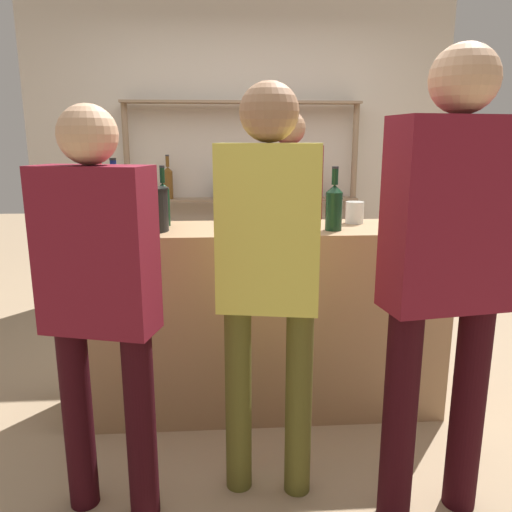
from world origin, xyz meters
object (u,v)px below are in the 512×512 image
counter_bottle_1 (101,207)px  counter_bottle_3 (163,203)px  counter_bottle_0 (115,199)px  customer_left (99,288)px  counter_bottle_2 (334,206)px  customer_right (448,258)px  cork_jar (354,213)px  customer_center (269,262)px  server_behind_counter (288,216)px  wine_glass (264,207)px  ice_bucket (148,209)px

counter_bottle_1 → counter_bottle_3: (0.29, 0.19, -0.01)m
counter_bottle_3 → counter_bottle_0: bearing=176.7°
customer_left → counter_bottle_1: bearing=26.5°
counter_bottle_2 → customer_left: bearing=-146.4°
counter_bottle_1 → customer_right: customer_right is taller
cork_jar → customer_center: size_ratio=0.07×
server_behind_counter → counter_bottle_1: bearing=-48.0°
customer_left → customer_center: bearing=-67.8°
counter_bottle_2 → wine_glass: counter_bottle_2 is taller
counter_bottle_2 → wine_glass: size_ratio=2.22×
wine_glass → customer_center: 0.74m
wine_glass → server_behind_counter: size_ratio=0.09×
counter_bottle_1 → counter_bottle_3: bearing=33.3°
server_behind_counter → customer_center: size_ratio=0.98×
counter_bottle_0 → server_behind_counter: server_behind_counter is taller
ice_bucket → customer_left: customer_left is taller
counter_bottle_0 → customer_center: bearing=-47.6°
wine_glass → customer_center: (-0.04, -0.73, -0.12)m
wine_glass → cork_jar: bearing=10.3°
customer_right → counter_bottle_3: bearing=40.3°
customer_center → server_behind_counter: bearing=-0.1°
server_behind_counter → counter_bottle_3: bearing=-46.2°
customer_right → counter_bottle_2: bearing=9.0°
counter_bottle_3 → customer_center: size_ratio=0.19×
server_behind_counter → ice_bucket: bearing=-42.0°
counter_bottle_3 → customer_right: 1.52m
counter_bottle_0 → counter_bottle_2: size_ratio=1.11×
counter_bottle_3 → cork_jar: (1.06, 0.01, -0.07)m
counter_bottle_1 → counter_bottle_2: 1.18m
counter_bottle_0 → counter_bottle_3: 0.26m
wine_glass → counter_bottle_2: bearing=-19.1°
counter_bottle_0 → wine_glass: (0.80, -0.10, -0.04)m
server_behind_counter → cork_jar: bearing=28.3°
counter_bottle_2 → customer_center: size_ratio=0.19×
counter_bottle_2 → cork_jar: counter_bottle_2 is taller
counter_bottle_0 → cork_jar: size_ratio=3.01×
customer_left → customer_right: bearing=-79.2°
wine_glass → counter_bottle_3: bearing=171.3°
counter_bottle_3 → counter_bottle_1: bearing=-146.7°
customer_right → customer_left: bearing=76.9°
wine_glass → ice_bucket: 0.61m
counter_bottle_1 → customer_center: size_ratio=0.21×
cork_jar → customer_center: bearing=-124.1°
counter_bottle_0 → counter_bottle_2: (1.15, -0.22, -0.02)m
cork_jar → server_behind_counter: size_ratio=0.07×
wine_glass → counter_bottle_1: bearing=-172.7°
counter_bottle_3 → wine_glass: (0.54, -0.08, -0.02)m
customer_center → customer_right: bearing=-95.3°
counter_bottle_1 → server_behind_counter: (1.06, 0.84, -0.18)m
counter_bottle_0 → server_behind_counter: size_ratio=0.22×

